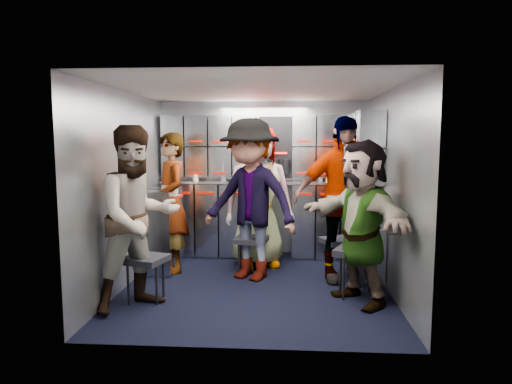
# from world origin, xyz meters

# --- Properties ---
(floor) EXTENTS (3.00, 3.00, 0.00)m
(floor) POSITION_xyz_m (0.00, 0.00, 0.00)
(floor) COLOR black
(floor) RESTS_ON ground
(wall_back) EXTENTS (2.80, 0.04, 2.10)m
(wall_back) POSITION_xyz_m (0.00, 1.50, 1.05)
(wall_back) COLOR gray
(wall_back) RESTS_ON ground
(wall_left) EXTENTS (0.04, 3.00, 2.10)m
(wall_left) POSITION_xyz_m (-1.40, 0.00, 1.05)
(wall_left) COLOR gray
(wall_left) RESTS_ON ground
(wall_right) EXTENTS (0.04, 3.00, 2.10)m
(wall_right) POSITION_xyz_m (1.40, 0.00, 1.05)
(wall_right) COLOR gray
(wall_right) RESTS_ON ground
(ceiling) EXTENTS (2.80, 3.00, 0.02)m
(ceiling) POSITION_xyz_m (0.00, 0.00, 2.10)
(ceiling) COLOR silver
(ceiling) RESTS_ON wall_back
(cart_bank_back) EXTENTS (2.68, 0.38, 0.99)m
(cart_bank_back) POSITION_xyz_m (0.00, 1.29, 0.49)
(cart_bank_back) COLOR gray
(cart_bank_back) RESTS_ON ground
(cart_bank_left) EXTENTS (0.38, 0.76, 0.99)m
(cart_bank_left) POSITION_xyz_m (-1.19, 0.56, 0.49)
(cart_bank_left) COLOR gray
(cart_bank_left) RESTS_ON ground
(counter) EXTENTS (2.68, 0.42, 0.03)m
(counter) POSITION_xyz_m (0.00, 1.29, 1.01)
(counter) COLOR #B5B8BD
(counter) RESTS_ON cart_bank_back
(locker_bank_back) EXTENTS (2.68, 0.28, 0.82)m
(locker_bank_back) POSITION_xyz_m (0.00, 1.35, 1.49)
(locker_bank_back) COLOR gray
(locker_bank_back) RESTS_ON wall_back
(locker_bank_right) EXTENTS (0.28, 1.00, 0.82)m
(locker_bank_right) POSITION_xyz_m (1.25, 0.70, 1.49)
(locker_bank_right) COLOR gray
(locker_bank_right) RESTS_ON wall_right
(right_cabinet) EXTENTS (0.28, 1.20, 1.00)m
(right_cabinet) POSITION_xyz_m (1.25, 0.60, 0.50)
(right_cabinet) COLOR gray
(right_cabinet) RESTS_ON ground
(coffee_niche) EXTENTS (0.46, 0.16, 0.84)m
(coffee_niche) POSITION_xyz_m (0.18, 1.41, 1.47)
(coffee_niche) COLOR black
(coffee_niche) RESTS_ON wall_back
(red_latch_strip) EXTENTS (2.60, 0.02, 0.03)m
(red_latch_strip) POSITION_xyz_m (0.00, 1.09, 0.88)
(red_latch_strip) COLOR #B00F02
(red_latch_strip) RESTS_ON cart_bank_back
(jump_seat_near_left) EXTENTS (0.46, 0.45, 0.45)m
(jump_seat_near_left) POSITION_xyz_m (-1.05, -0.52, 0.40)
(jump_seat_near_left) COLOR black
(jump_seat_near_left) RESTS_ON ground
(jump_seat_mid_left) EXTENTS (0.42, 0.40, 0.44)m
(jump_seat_mid_left) POSITION_xyz_m (-0.08, 0.45, 0.39)
(jump_seat_mid_left) COLOR black
(jump_seat_mid_left) RESTS_ON ground
(jump_seat_center) EXTENTS (0.43, 0.42, 0.47)m
(jump_seat_center) POSITION_xyz_m (-0.02, 1.01, 0.41)
(jump_seat_center) COLOR black
(jump_seat_center) RESTS_ON ground
(jump_seat_mid_right) EXTENTS (0.48, 0.47, 0.44)m
(jump_seat_mid_right) POSITION_xyz_m (0.94, 0.46, 0.39)
(jump_seat_mid_right) COLOR black
(jump_seat_mid_right) RESTS_ON ground
(jump_seat_near_right) EXTENTS (0.54, 0.52, 0.49)m
(jump_seat_near_right) POSITION_xyz_m (1.05, -0.24, 0.43)
(jump_seat_near_right) COLOR black
(jump_seat_near_right) RESTS_ON ground
(attendant_standing) EXTENTS (0.65, 0.73, 1.67)m
(attendant_standing) POSITION_xyz_m (-1.05, 0.51, 0.83)
(attendant_standing) COLOR black
(attendant_standing) RESTS_ON ground
(attendant_arc_a) EXTENTS (1.05, 1.05, 1.72)m
(attendant_arc_a) POSITION_xyz_m (-1.05, -0.70, 0.86)
(attendant_arc_a) COLOR black
(attendant_arc_a) RESTS_ON ground
(attendant_arc_b) EXTENTS (1.35, 1.14, 1.82)m
(attendant_arc_b) POSITION_xyz_m (-0.08, 0.27, 0.91)
(attendant_arc_b) COLOR black
(attendant_arc_b) RESTS_ON ground
(attendant_arc_c) EXTENTS (0.99, 0.79, 1.77)m
(attendant_arc_c) POSITION_xyz_m (-0.02, 0.83, 0.89)
(attendant_arc_c) COLOR black
(attendant_arc_c) RESTS_ON ground
(attendant_arc_d) EXTENTS (1.13, 0.60, 1.84)m
(attendant_arc_d) POSITION_xyz_m (0.94, 0.28, 0.92)
(attendant_arc_d) COLOR black
(attendant_arc_d) RESTS_ON ground
(attendant_arc_e) EXTENTS (1.15, 1.51, 1.59)m
(attendant_arc_e) POSITION_xyz_m (1.05, -0.42, 0.79)
(attendant_arc_e) COLOR black
(attendant_arc_e) RESTS_ON ground
(bottle_left) EXTENTS (0.06, 0.06, 0.25)m
(bottle_left) POSITION_xyz_m (-0.51, 1.24, 1.16)
(bottle_left) COLOR white
(bottle_left) RESTS_ON counter
(bottle_mid) EXTENTS (0.07, 0.07, 0.25)m
(bottle_mid) POSITION_xyz_m (0.05, 1.24, 1.15)
(bottle_mid) COLOR white
(bottle_mid) RESTS_ON counter
(bottle_right) EXTENTS (0.06, 0.06, 0.26)m
(bottle_right) POSITION_xyz_m (0.77, 1.24, 1.16)
(bottle_right) COLOR white
(bottle_right) RESTS_ON counter
(cup_left) EXTENTS (0.07, 0.07, 0.09)m
(cup_left) POSITION_xyz_m (-0.89, 1.23, 1.08)
(cup_left) COLOR tan
(cup_left) RESTS_ON counter
(cup_right) EXTENTS (0.08, 0.08, 0.11)m
(cup_right) POSITION_xyz_m (0.88, 1.23, 1.09)
(cup_right) COLOR tan
(cup_right) RESTS_ON counter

